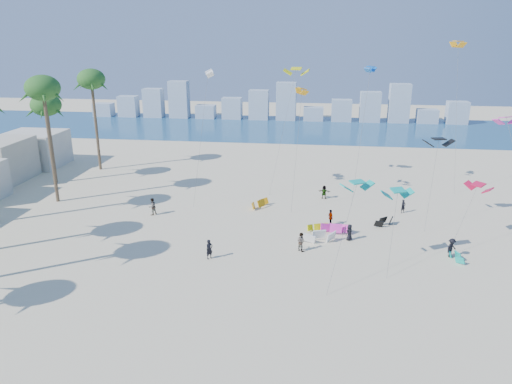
# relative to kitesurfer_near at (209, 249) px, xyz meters

# --- Properties ---
(ground) EXTENTS (220.00, 220.00, 0.00)m
(ground) POSITION_rel_kitesurfer_near_xyz_m (0.42, -10.37, -0.90)
(ground) COLOR beige
(ground) RESTS_ON ground
(ocean) EXTENTS (220.00, 220.00, 0.00)m
(ocean) POSITION_rel_kitesurfer_near_xyz_m (0.42, 61.63, -0.89)
(ocean) COLOR navy
(ocean) RESTS_ON ground
(kitesurfer_near) EXTENTS (0.77, 0.77, 1.79)m
(kitesurfer_near) POSITION_rel_kitesurfer_near_xyz_m (0.00, 0.00, 0.00)
(kitesurfer_near) COLOR black
(kitesurfer_near) RESTS_ON ground
(kitesurfer_mid) EXTENTS (1.08, 1.06, 1.76)m
(kitesurfer_mid) POSITION_rel_kitesurfer_near_xyz_m (7.93, 2.69, -0.02)
(kitesurfer_mid) COLOR gray
(kitesurfer_mid) RESTS_ON ground
(kitesurfers_far) EXTENTS (30.97, 15.60, 1.90)m
(kitesurfers_far) POSITION_rel_kitesurfer_near_xyz_m (9.37, 9.52, -0.03)
(kitesurfers_far) COLOR black
(kitesurfers_far) RESTS_ON ground
(grounded_kites) EXTENTS (20.58, 13.70, 1.02)m
(grounded_kites) POSITION_rel_kitesurfer_near_xyz_m (10.74, 7.58, -0.45)
(grounded_kites) COLOR #D2D60B
(grounded_kites) RESTS_ON ground
(flying_kites) EXTENTS (36.65, 32.45, 18.51)m
(flying_kites) POSITION_rel_kitesurfer_near_xyz_m (15.92, 14.59, 10.62)
(flying_kites) COLOR #0EAA9B
(flying_kites) RESTS_ON ground
(distant_skyline) EXTENTS (85.00, 3.00, 8.40)m
(distant_skyline) POSITION_rel_kitesurfer_near_xyz_m (-0.77, 71.63, 2.19)
(distant_skyline) COLOR #9EADBF
(distant_skyline) RESTS_ON ground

